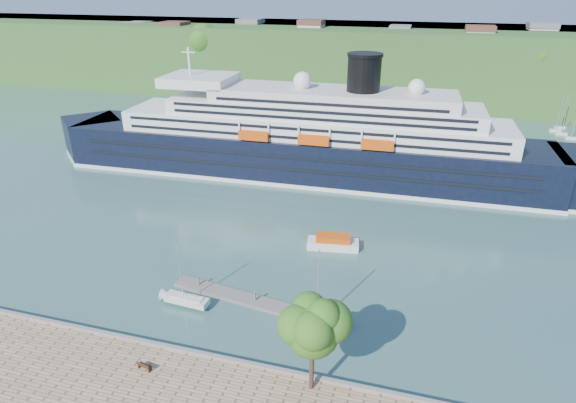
% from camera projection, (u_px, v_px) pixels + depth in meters
% --- Properties ---
extents(ground, '(400.00, 400.00, 0.00)m').
position_uv_depth(ground, '(202.00, 360.00, 53.92)').
color(ground, '#315855').
rests_on(ground, ground).
extents(far_hillside, '(400.00, 50.00, 24.00)m').
position_uv_depth(far_hillside, '(370.00, 61.00, 175.55)').
color(far_hillside, '#295220').
rests_on(far_hillside, ground).
extents(quay_coping, '(220.00, 0.50, 0.30)m').
position_uv_depth(quay_coping, '(201.00, 353.00, 53.26)').
color(quay_coping, slate).
rests_on(quay_coping, promenade).
extents(cruise_ship, '(117.01, 20.42, 26.17)m').
position_uv_depth(cruise_ship, '(302.00, 116.00, 100.10)').
color(cruise_ship, black).
rests_on(cruise_ship, ground).
extents(park_bench, '(1.78, 0.99, 1.08)m').
position_uv_depth(park_bench, '(145.00, 365.00, 51.05)').
color(park_bench, '#452413').
rests_on(park_bench, promenade).
extents(promenade_tree, '(7.18, 7.18, 11.89)m').
position_uv_depth(promenade_tree, '(312.00, 342.00, 46.49)').
color(promenade_tree, '#2A6119').
rests_on(promenade_tree, promenade).
extents(floating_pontoon, '(19.87, 5.13, 0.44)m').
position_uv_depth(floating_pontoon, '(240.00, 297.00, 64.17)').
color(floating_pontoon, gray).
rests_on(floating_pontoon, ground).
extents(sailboat_white_near, '(6.70, 2.28, 8.51)m').
position_uv_depth(sailboat_white_near, '(184.00, 278.00, 61.19)').
color(sailboat_white_near, silver).
rests_on(sailboat_white_near, ground).
extents(sailboat_white_far, '(8.11, 3.47, 10.14)m').
position_uv_depth(sailboat_white_far, '(323.00, 290.00, 57.43)').
color(sailboat_white_far, silver).
rests_on(sailboat_white_far, ground).
extents(tender_launch, '(8.48, 3.97, 2.25)m').
position_uv_depth(tender_launch, '(333.00, 242.00, 76.04)').
color(tender_launch, '#CD490C').
rests_on(tender_launch, ground).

